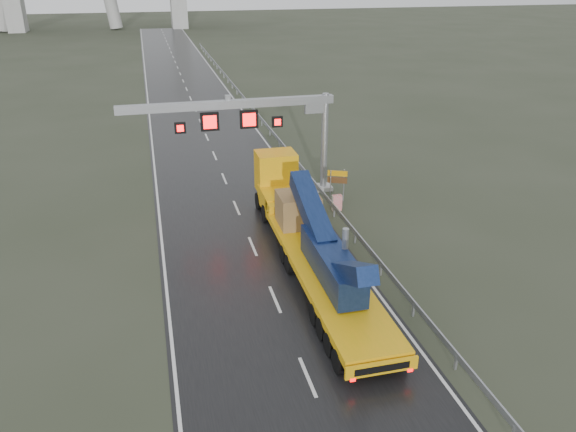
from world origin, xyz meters
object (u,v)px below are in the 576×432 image
object	(u,v)px
sign_gantry	(259,120)
heavy_haul_truck	(304,224)
striped_barrier	(337,203)
exit_sign_pair	(337,180)

from	to	relation	value
sign_gantry	heavy_haul_truck	size ratio (longest dim) A/B	0.74
striped_barrier	sign_gantry	bearing A→B (deg)	137.65
sign_gantry	striped_barrier	distance (m)	7.88
sign_gantry	striped_barrier	bearing A→B (deg)	-41.45
sign_gantry	heavy_haul_truck	world-z (taller)	sign_gantry
exit_sign_pair	striped_barrier	xyz separation A→B (m)	(-0.47, -1.44, -1.11)
exit_sign_pair	striped_barrier	bearing A→B (deg)	-83.78
sign_gantry	striped_barrier	xyz separation A→B (m)	(4.52, -3.99, -5.06)
sign_gantry	heavy_haul_truck	bearing A→B (deg)	-86.16
sign_gantry	exit_sign_pair	world-z (taller)	sign_gantry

